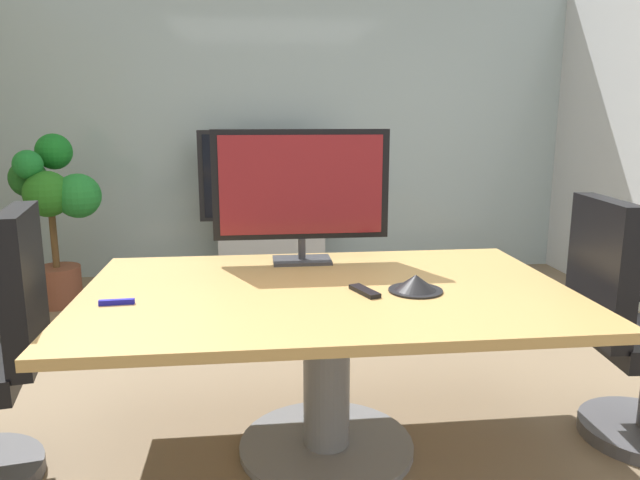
% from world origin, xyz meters
% --- Properties ---
extents(ground_plane, '(6.97, 6.97, 0.00)m').
position_xyz_m(ground_plane, '(0.00, 0.00, 0.00)').
color(ground_plane, '#7A664C').
extents(wall_back_glass_partition, '(5.21, 0.10, 2.60)m').
position_xyz_m(wall_back_glass_partition, '(0.00, 2.98, 1.30)').
color(wall_back_glass_partition, '#9EB2B7').
rests_on(wall_back_glass_partition, ground).
extents(conference_table, '(1.99, 1.26, 0.73)m').
position_xyz_m(conference_table, '(0.01, -0.09, 0.56)').
color(conference_table, '#B2894C').
rests_on(conference_table, ground).
extents(office_chair_right, '(0.61, 0.59, 1.09)m').
position_xyz_m(office_chair_right, '(1.36, -0.15, 0.46)').
color(office_chair_right, '#4C4C51').
rests_on(office_chair_right, ground).
extents(tv_monitor, '(0.84, 0.18, 0.64)m').
position_xyz_m(tv_monitor, '(-0.05, 0.37, 1.09)').
color(tv_monitor, '#333338').
rests_on(tv_monitor, conference_table).
extents(wall_display_unit, '(1.20, 0.36, 1.31)m').
position_xyz_m(wall_display_unit, '(-0.13, 2.63, 0.44)').
color(wall_display_unit, '#B7BABC').
rests_on(wall_display_unit, ground).
extents(potted_plant, '(0.69, 0.56, 1.30)m').
position_xyz_m(potted_plant, '(-1.76, 2.12, 0.77)').
color(potted_plant, brown).
rests_on(potted_plant, ground).
extents(conference_phone, '(0.22, 0.22, 0.07)m').
position_xyz_m(conference_phone, '(0.36, -0.18, 0.76)').
color(conference_phone, black).
rests_on(conference_phone, conference_table).
extents(remote_control, '(0.11, 0.18, 0.02)m').
position_xyz_m(remote_control, '(0.15, -0.18, 0.74)').
color(remote_control, black).
rests_on(remote_control, conference_table).
extents(whiteboard_marker, '(0.13, 0.03, 0.02)m').
position_xyz_m(whiteboard_marker, '(-0.80, -0.22, 0.74)').
color(whiteboard_marker, '#1919A5').
rests_on(whiteboard_marker, conference_table).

